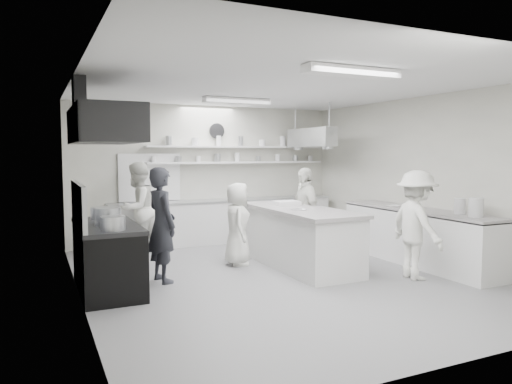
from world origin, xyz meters
name	(u,v)px	position (x,y,z in m)	size (l,w,h in m)	color
floor	(281,277)	(0.00, 0.00, -0.01)	(6.00, 7.00, 0.02)	#999999
ceiling	(282,85)	(0.00, 0.00, 3.01)	(6.00, 7.00, 0.02)	silver
wall_back	(208,174)	(0.00, 3.50, 1.50)	(6.00, 0.04, 3.00)	beige
wall_front	(462,204)	(0.00, -3.50, 1.50)	(6.00, 0.04, 3.00)	beige
wall_left	(78,189)	(-3.00, 0.00, 1.50)	(0.04, 7.00, 3.00)	beige
wall_right	(426,178)	(3.00, 0.00, 1.50)	(0.04, 7.00, 3.00)	beige
stove	(108,259)	(-2.60, 0.40, 0.45)	(0.80, 1.80, 0.90)	black
exhaust_hood	(104,125)	(-2.60, 0.40, 2.35)	(0.85, 2.00, 0.50)	black
back_counter	(225,221)	(0.30, 3.20, 0.46)	(5.00, 0.60, 0.92)	white
shelf_lower	(239,162)	(0.70, 3.37, 1.75)	(4.20, 0.26, 0.04)	white
shelf_upper	(239,147)	(0.70, 3.37, 2.10)	(4.20, 0.26, 0.04)	white
pass_through_window	(150,177)	(-1.30, 3.48, 1.45)	(1.30, 0.04, 1.00)	black
wall_clock	(217,131)	(0.20, 3.46, 2.45)	(0.32, 0.32, 0.05)	silver
right_counter	(418,237)	(2.65, -0.20, 0.47)	(0.74, 3.30, 0.94)	white
pot_rack	(311,137)	(2.00, 2.40, 2.30)	(0.30, 1.60, 0.40)	#B0B2B6
light_fixture_front	(352,72)	(0.00, -1.80, 2.94)	(1.30, 0.25, 0.10)	white
light_fixture_rear	(237,101)	(0.00, 1.80, 2.94)	(1.30, 0.25, 0.10)	white
prep_island	(299,238)	(0.62, 0.53, 0.48)	(0.98, 2.62, 0.97)	white
stove_pot	(108,218)	(-2.60, 0.26, 1.06)	(0.36, 0.36, 0.30)	#B0B2B6
cook_stove	(162,225)	(-1.78, 0.52, 0.88)	(0.64, 0.42, 1.75)	#2A2B31
cook_back	(137,208)	(-1.72, 2.70, 0.89)	(0.87, 0.68, 1.79)	white
cook_island_left	(237,224)	(-0.30, 1.07, 0.72)	(0.71, 0.46, 1.45)	white
cook_island_right	(305,213)	(1.06, 1.06, 0.85)	(0.99, 0.41, 1.69)	white
cook_right	(416,225)	(1.86, -0.98, 0.85)	(1.10, 0.63, 1.70)	white
bowl_island_a	(299,211)	(0.48, 0.29, 1.00)	(0.24, 0.24, 0.06)	#B0B2B6
bowl_island_b	(280,205)	(0.65, 1.30, 1.00)	(0.21, 0.21, 0.07)	white
bowl_right	(394,207)	(2.51, 0.30, 0.97)	(0.23, 0.23, 0.06)	white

